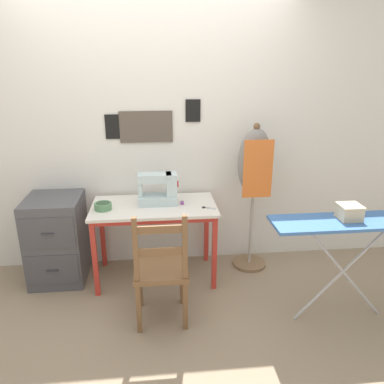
{
  "coord_description": "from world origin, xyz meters",
  "views": [
    {
      "loc": [
        0.02,
        -2.78,
        1.9
      ],
      "look_at": [
        0.33,
        0.26,
        0.83
      ],
      "focal_mm": 35.0,
      "sensor_mm": 36.0,
      "label": 1
    }
  ],
  "objects_px": {
    "fabric_bowl": "(103,206)",
    "ironing_board": "(350,226)",
    "wooden_chair": "(161,270)",
    "dress_form": "(254,170)",
    "thread_spool_near_machine": "(182,203)",
    "storage_box": "(349,212)",
    "filing_cabinet": "(57,239)",
    "scissors": "(207,208)",
    "sewing_machine": "(160,190)"
  },
  "relations": [
    {
      "from": "storage_box",
      "to": "filing_cabinet",
      "type": "bearing_deg",
      "value": 161.11
    },
    {
      "from": "sewing_machine",
      "to": "ironing_board",
      "type": "bearing_deg",
      "value": -29.46
    },
    {
      "from": "ironing_board",
      "to": "fabric_bowl",
      "type": "bearing_deg",
      "value": 159.87
    },
    {
      "from": "thread_spool_near_machine",
      "to": "filing_cabinet",
      "type": "xyz_separation_m",
      "value": [
        -1.12,
        0.08,
        -0.34
      ]
    },
    {
      "from": "fabric_bowl",
      "to": "thread_spool_near_machine",
      "type": "height_order",
      "value": "fabric_bowl"
    },
    {
      "from": "thread_spool_near_machine",
      "to": "wooden_chair",
      "type": "height_order",
      "value": "wooden_chair"
    },
    {
      "from": "thread_spool_near_machine",
      "to": "dress_form",
      "type": "xyz_separation_m",
      "value": [
        0.67,
        0.12,
        0.24
      ]
    },
    {
      "from": "scissors",
      "to": "wooden_chair",
      "type": "height_order",
      "value": "wooden_chair"
    },
    {
      "from": "scissors",
      "to": "ironing_board",
      "type": "height_order",
      "value": "ironing_board"
    },
    {
      "from": "dress_form",
      "to": "storage_box",
      "type": "height_order",
      "value": "dress_form"
    },
    {
      "from": "ironing_board",
      "to": "storage_box",
      "type": "relative_size",
      "value": 7.23
    },
    {
      "from": "storage_box",
      "to": "scissors",
      "type": "bearing_deg",
      "value": 148.09
    },
    {
      "from": "scissors",
      "to": "filing_cabinet",
      "type": "distance_m",
      "value": 1.38
    },
    {
      "from": "fabric_bowl",
      "to": "dress_form",
      "type": "relative_size",
      "value": 0.1
    },
    {
      "from": "dress_form",
      "to": "storage_box",
      "type": "distance_m",
      "value": 0.96
    },
    {
      "from": "sewing_machine",
      "to": "scissors",
      "type": "relative_size",
      "value": 2.82
    },
    {
      "from": "sewing_machine",
      "to": "wooden_chair",
      "type": "height_order",
      "value": "sewing_machine"
    },
    {
      "from": "filing_cabinet",
      "to": "dress_form",
      "type": "bearing_deg",
      "value": 1.26
    },
    {
      "from": "ironing_board",
      "to": "wooden_chair",
      "type": "bearing_deg",
      "value": 175.63
    },
    {
      "from": "sewing_machine",
      "to": "storage_box",
      "type": "bearing_deg",
      "value": -28.79
    },
    {
      "from": "filing_cabinet",
      "to": "storage_box",
      "type": "distance_m",
      "value": 2.46
    },
    {
      "from": "fabric_bowl",
      "to": "scissors",
      "type": "bearing_deg",
      "value": -3.72
    },
    {
      "from": "sewing_machine",
      "to": "ironing_board",
      "type": "xyz_separation_m",
      "value": [
        1.35,
        -0.76,
        -0.07
      ]
    },
    {
      "from": "wooden_chair",
      "to": "dress_form",
      "type": "xyz_separation_m",
      "value": [
        0.87,
        0.74,
        0.54
      ]
    },
    {
      "from": "filing_cabinet",
      "to": "dress_form",
      "type": "relative_size",
      "value": 0.56
    },
    {
      "from": "scissors",
      "to": "ironing_board",
      "type": "distance_m",
      "value": 1.14
    },
    {
      "from": "thread_spool_near_machine",
      "to": "ironing_board",
      "type": "height_order",
      "value": "ironing_board"
    },
    {
      "from": "ironing_board",
      "to": "scissors",
      "type": "bearing_deg",
      "value": 147.23
    },
    {
      "from": "scissors",
      "to": "wooden_chair",
      "type": "bearing_deg",
      "value": -128.81
    },
    {
      "from": "sewing_machine",
      "to": "ironing_board",
      "type": "distance_m",
      "value": 1.55
    },
    {
      "from": "fabric_bowl",
      "to": "ironing_board",
      "type": "bearing_deg",
      "value": -20.13
    },
    {
      "from": "wooden_chair",
      "to": "dress_form",
      "type": "relative_size",
      "value": 0.66
    },
    {
      "from": "sewing_machine",
      "to": "thread_spool_near_machine",
      "type": "bearing_deg",
      "value": -12.86
    },
    {
      "from": "storage_box",
      "to": "ironing_board",
      "type": "bearing_deg",
      "value": -77.27
    },
    {
      "from": "thread_spool_near_machine",
      "to": "filing_cabinet",
      "type": "bearing_deg",
      "value": 175.73
    },
    {
      "from": "fabric_bowl",
      "to": "filing_cabinet",
      "type": "bearing_deg",
      "value": 163.78
    },
    {
      "from": "sewing_machine",
      "to": "dress_form",
      "type": "bearing_deg",
      "value": 5.29
    },
    {
      "from": "fabric_bowl",
      "to": "filing_cabinet",
      "type": "xyz_separation_m",
      "value": [
        -0.45,
        0.13,
        -0.35
      ]
    },
    {
      "from": "dress_form",
      "to": "ironing_board",
      "type": "bearing_deg",
      "value": -59.69
    },
    {
      "from": "wooden_chair",
      "to": "sewing_machine",
      "type": "bearing_deg",
      "value": 88.61
    },
    {
      "from": "filing_cabinet",
      "to": "ironing_board",
      "type": "bearing_deg",
      "value": -19.38
    },
    {
      "from": "wooden_chair",
      "to": "scissors",
      "type": "bearing_deg",
      "value": 51.19
    },
    {
      "from": "wooden_chair",
      "to": "filing_cabinet",
      "type": "distance_m",
      "value": 1.15
    },
    {
      "from": "storage_box",
      "to": "wooden_chair",
      "type": "bearing_deg",
      "value": 176.6
    },
    {
      "from": "wooden_chair",
      "to": "storage_box",
      "type": "distance_m",
      "value": 1.44
    },
    {
      "from": "filing_cabinet",
      "to": "scissors",
      "type": "bearing_deg",
      "value": -8.05
    },
    {
      "from": "fabric_bowl",
      "to": "ironing_board",
      "type": "distance_m",
      "value": 1.95
    },
    {
      "from": "thread_spool_near_machine",
      "to": "ironing_board",
      "type": "bearing_deg",
      "value": -31.82
    },
    {
      "from": "sewing_machine",
      "to": "filing_cabinet",
      "type": "xyz_separation_m",
      "value": [
        -0.93,
        0.04,
        -0.45
      ]
    },
    {
      "from": "scissors",
      "to": "thread_spool_near_machine",
      "type": "bearing_deg",
      "value": 152.94
    }
  ]
}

